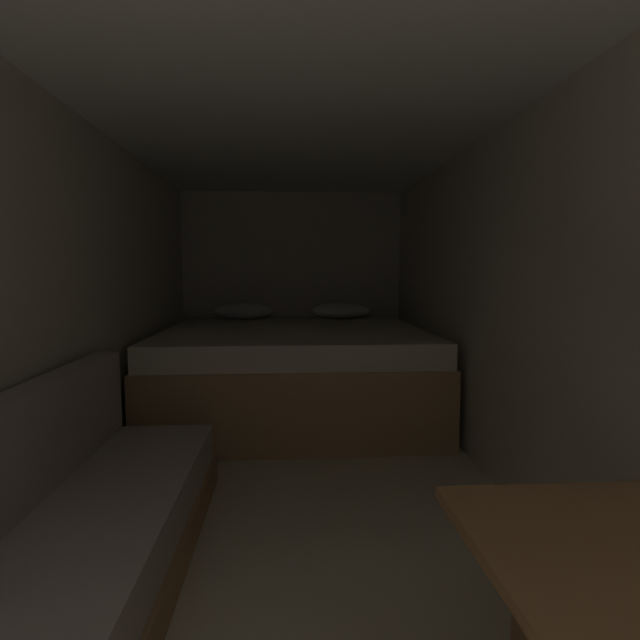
# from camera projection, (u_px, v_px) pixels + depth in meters

# --- Properties ---
(ground_plane) EXTENTS (7.55, 7.55, 0.00)m
(ground_plane) POSITION_uv_depth(u_px,v_px,m) (299.00, 506.00, 2.61)
(ground_plane) COLOR beige
(wall_back) EXTENTS (2.38, 0.05, 2.04)m
(wall_back) POSITION_uv_depth(u_px,v_px,m) (292.00, 290.00, 5.30)
(wall_back) COLOR beige
(wall_back) RESTS_ON ground
(wall_left) EXTENTS (0.05, 5.55, 2.04)m
(wall_left) POSITION_uv_depth(u_px,v_px,m) (60.00, 313.00, 2.44)
(wall_left) COLOR beige
(wall_left) RESTS_ON ground
(wall_right) EXTENTS (0.05, 5.55, 2.04)m
(wall_right) POSITION_uv_depth(u_px,v_px,m) (523.00, 310.00, 2.59)
(wall_right) COLOR beige
(wall_right) RESTS_ON ground
(ceiling_slab) EXTENTS (2.38, 5.55, 0.05)m
(ceiling_slab) POSITION_uv_depth(u_px,v_px,m) (297.00, 96.00, 2.41)
(ceiling_slab) COLOR white
(ceiling_slab) RESTS_ON wall_left
(bed) EXTENTS (2.16, 2.08, 0.91)m
(bed) POSITION_uv_depth(u_px,v_px,m) (294.00, 370.00, 4.27)
(bed) COLOR tan
(bed) RESTS_ON ground
(sofa_left) EXTENTS (0.65, 2.64, 0.78)m
(sofa_left) POSITION_uv_depth(u_px,v_px,m) (38.00, 582.00, 1.58)
(sofa_left) COLOR #9E7247
(sofa_left) RESTS_ON ground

